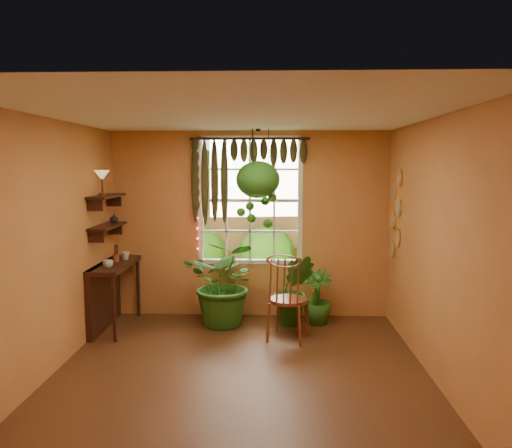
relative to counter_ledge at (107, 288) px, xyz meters
The scene contains 23 objects.
floor 2.55m from the counter_ledge, 39.96° to the right, with size 4.50×4.50×0.00m, color #512A17.
ceiling 3.29m from the counter_ledge, 39.96° to the right, with size 4.50×4.50×0.00m, color white.
wall_back 2.17m from the counter_ledge, 18.80° to the left, with size 4.00×4.00×0.00m, color #D18547.
wall_left 1.79m from the counter_ledge, 93.24° to the right, with size 4.50×4.50×0.00m, color #D18547.
wall_right 4.30m from the counter_ledge, 22.26° to the right, with size 4.50×4.50×0.00m, color #D18547.
window 2.33m from the counter_ledge, 19.65° to the left, with size 1.52×0.10×1.86m.
valance_vine 2.57m from the counter_ledge, 17.07° to the left, with size 1.70×0.12×1.10m.
string_lights 1.76m from the counter_ledge, 27.17° to the left, with size 0.03×0.03×1.54m, color #FF2633, non-canonical shape.
wall_plates 4.02m from the counter_ledge, ahead, with size 0.04×0.32×1.10m, color #FFF3D0, non-canonical shape.
counter_ledge is the anchor object (origin of this frame).
shelf_lower 0.85m from the counter_ledge, ahead, with size 0.25×0.90×0.04m, color black.
shelf_upper 1.25m from the counter_ledge, ahead, with size 0.25×0.90×0.04m, color black.
backyard 5.74m from the counter_ledge, 67.84° to the left, with size 14.00×10.00×12.00m.
windsor_chair 2.47m from the counter_ledge, ahead, with size 0.61×0.62×1.29m.
potted_plant_left 1.61m from the counter_ledge, ahead, with size 1.09×0.94×1.21m, color #1C5316.
potted_plant_mid 2.55m from the counter_ledge, ahead, with size 0.55×0.44×0.99m, color #1C5316.
potted_plant_right 2.88m from the counter_ledge, ahead, with size 0.42×0.42×0.75m, color #1C5316.
hanging_basket 2.48m from the counter_ledge, ahead, with size 0.60×0.60×1.35m.
cup_a 0.52m from the counter_ledge, 67.63° to the right, with size 0.13×0.13×0.10m, color silver.
cup_b 0.51m from the counter_ledge, 51.94° to the left, with size 0.11×0.11×0.11m, color beige.
brush_jar 0.49m from the counter_ledge, 34.90° to the left, with size 0.08×0.08×0.30m.
shelf_vase 0.96m from the counter_ledge, 81.15° to the left, with size 0.12×0.12×0.12m, color #B2AD99.
tiffany_lamp 1.52m from the counter_ledge, 75.76° to the right, with size 0.20×0.20×0.33m.
Camera 1 is at (0.35, -4.93, 2.21)m, focal length 35.00 mm.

